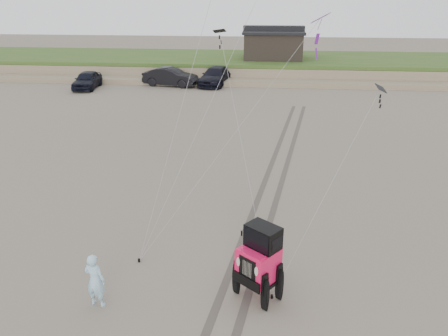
{
  "coord_description": "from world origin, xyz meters",
  "views": [
    {
      "loc": [
        1.52,
        -11.27,
        8.42
      ],
      "look_at": [
        0.11,
        3.0,
        2.6
      ],
      "focal_mm": 35.0,
      "sensor_mm": 36.0,
      "label": 1
    }
  ],
  "objects_px": {
    "cabin": "(273,44)",
    "truck_b": "(171,77)",
    "man": "(95,280)",
    "truck_a": "(87,80)",
    "jeep": "(258,270)",
    "truck_c": "(216,76)"
  },
  "relations": [
    {
      "from": "jeep",
      "to": "truck_a",
      "type": "bearing_deg",
      "value": 158.5
    },
    {
      "from": "jeep",
      "to": "truck_b",
      "type": "bearing_deg",
      "value": 144.97
    },
    {
      "from": "truck_b",
      "to": "truck_c",
      "type": "relative_size",
      "value": 0.92
    },
    {
      "from": "cabin",
      "to": "truck_a",
      "type": "height_order",
      "value": "cabin"
    },
    {
      "from": "truck_c",
      "to": "man",
      "type": "xyz_separation_m",
      "value": [
        0.35,
        -32.2,
        0.02
      ]
    },
    {
      "from": "cabin",
      "to": "jeep",
      "type": "xyz_separation_m",
      "value": [
        -0.54,
        -37.63,
        -2.31
      ]
    },
    {
      "from": "cabin",
      "to": "truck_b",
      "type": "relative_size",
      "value": 1.22
    },
    {
      "from": "cabin",
      "to": "truck_c",
      "type": "xyz_separation_m",
      "value": [
        -5.47,
        -6.26,
        -2.41
      ]
    },
    {
      "from": "truck_b",
      "to": "truck_c",
      "type": "xyz_separation_m",
      "value": [
        4.22,
        0.94,
        -0.04
      ]
    },
    {
      "from": "truck_c",
      "to": "man",
      "type": "relative_size",
      "value": 3.37
    },
    {
      "from": "jeep",
      "to": "man",
      "type": "relative_size",
      "value": 2.94
    },
    {
      "from": "truck_c",
      "to": "jeep",
      "type": "bearing_deg",
      "value": -70.82
    },
    {
      "from": "cabin",
      "to": "truck_c",
      "type": "height_order",
      "value": "cabin"
    },
    {
      "from": "truck_c",
      "to": "truck_a",
      "type": "bearing_deg",
      "value": -155.83
    },
    {
      "from": "truck_a",
      "to": "man",
      "type": "xyz_separation_m",
      "value": [
        12.03,
        -29.31,
        0.05
      ]
    },
    {
      "from": "cabin",
      "to": "truck_a",
      "type": "distance_m",
      "value": 19.59
    },
    {
      "from": "truck_a",
      "to": "truck_b",
      "type": "distance_m",
      "value": 7.72
    },
    {
      "from": "truck_c",
      "to": "truck_b",
      "type": "bearing_deg",
      "value": -157.14
    },
    {
      "from": "jeep",
      "to": "man",
      "type": "xyz_separation_m",
      "value": [
        -4.58,
        -0.83,
        -0.08
      ]
    },
    {
      "from": "cabin",
      "to": "jeep",
      "type": "relative_size",
      "value": 1.29
    },
    {
      "from": "man",
      "to": "truck_a",
      "type": "bearing_deg",
      "value": -56.88
    },
    {
      "from": "truck_b",
      "to": "truck_c",
      "type": "distance_m",
      "value": 4.32
    }
  ]
}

